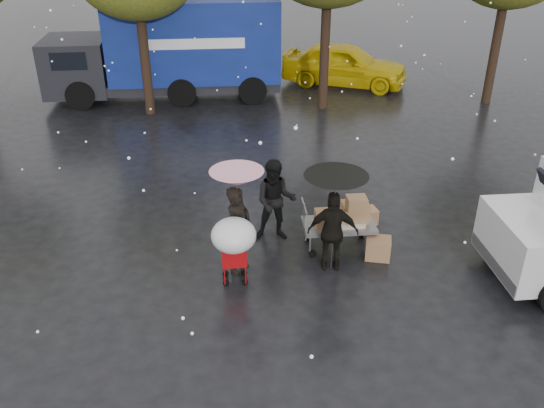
{
  "coord_description": "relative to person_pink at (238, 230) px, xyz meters",
  "views": [
    {
      "loc": [
        -1.16,
        -9.27,
        6.68
      ],
      "look_at": [
        -0.16,
        1.0,
        1.09
      ],
      "focal_mm": 38.0,
      "sensor_mm": 36.0,
      "label": 1
    }
  ],
  "objects": [
    {
      "name": "ground",
      "position": [
        0.88,
        -0.35,
        -0.91
      ],
      "size": [
        90.0,
        90.0,
        0.0
      ],
      "primitive_type": "plane",
      "color": "black",
      "rests_on": "ground"
    },
    {
      "name": "person_pink",
      "position": [
        0.0,
        0.0,
        0.0
      ],
      "size": [
        0.73,
        0.8,
        1.83
      ],
      "primitive_type": "imported",
      "rotation": [
        0.0,
        0.0,
        1.0
      ],
      "color": "black",
      "rests_on": "ground"
    },
    {
      "name": "person_middle",
      "position": [
        0.84,
        1.11,
        0.01
      ],
      "size": [
        0.97,
        0.79,
        1.84
      ],
      "primitive_type": "imported",
      "rotation": [
        0.0,
        0.0,
        -0.11
      ],
      "color": "black",
      "rests_on": "ground"
    },
    {
      "name": "person_black",
      "position": [
        1.84,
        -0.16,
        -0.06
      ],
      "size": [
        1.06,
        0.6,
        1.71
      ],
      "primitive_type": "imported",
      "rotation": [
        0.0,
        0.0,
        2.95
      ],
      "color": "black",
      "rests_on": "ground"
    },
    {
      "name": "umbrella_pink",
      "position": [
        0.0,
        0.0,
        1.11
      ],
      "size": [
        1.03,
        1.03,
        2.18
      ],
      "color": "#4C4C4C",
      "rests_on": "ground"
    },
    {
      "name": "umbrella_black",
      "position": [
        1.84,
        -0.16,
        1.01
      ],
      "size": [
        1.22,
        1.22,
        2.08
      ],
      "color": "#4C4C4C",
      "rests_on": "ground"
    },
    {
      "name": "vendor_cart",
      "position": [
        2.21,
        0.59,
        -0.19
      ],
      "size": [
        1.52,
        0.8,
        1.27
      ],
      "color": "slate",
      "rests_on": "ground"
    },
    {
      "name": "shopping_cart",
      "position": [
        -0.11,
        -0.55,
        0.15
      ],
      "size": [
        0.84,
        0.84,
        1.46
      ],
      "color": "red",
      "rests_on": "ground"
    },
    {
      "name": "blue_truck",
      "position": [
        -1.87,
        11.44,
        0.84
      ],
      "size": [
        8.3,
        2.6,
        3.5
      ],
      "color": "navy",
      "rests_on": "ground"
    },
    {
      "name": "box_ground_near",
      "position": [
        2.87,
        0.13,
        -0.69
      ],
      "size": [
        0.59,
        0.52,
        0.45
      ],
      "primitive_type": "cube",
      "rotation": [
        0.0,
        0.0,
        -0.27
      ],
      "color": "brown",
      "rests_on": "ground"
    },
    {
      "name": "box_ground_far",
      "position": [
        2.96,
        1.54,
        -0.73
      ],
      "size": [
        0.53,
        0.44,
        0.37
      ],
      "primitive_type": "cube",
      "rotation": [
        0.0,
        0.0,
        0.17
      ],
      "color": "brown",
      "rests_on": "ground"
    },
    {
      "name": "yellow_taxi",
      "position": [
        4.67,
        12.25,
        -0.09
      ],
      "size": [
        5.2,
        3.72,
        1.65
      ],
      "primitive_type": "imported",
      "rotation": [
        0.0,
        0.0,
        1.16
      ],
      "color": "#D9B80B",
      "rests_on": "ground"
    }
  ]
}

